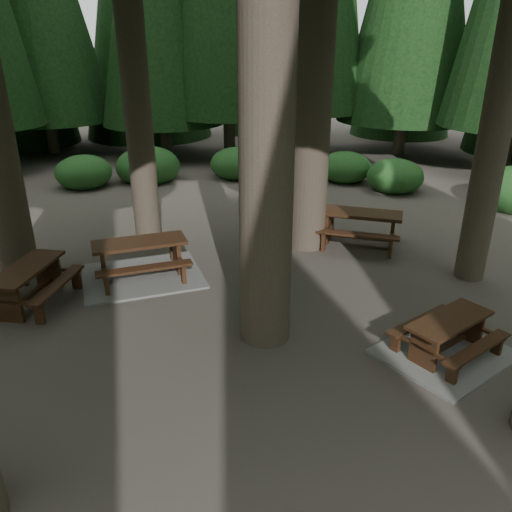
{
  "coord_description": "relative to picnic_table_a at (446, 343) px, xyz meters",
  "views": [
    {
      "loc": [
        -0.27,
        -7.09,
        4.64
      ],
      "look_at": [
        0.76,
        1.11,
        1.1
      ],
      "focal_mm": 35.0,
      "sensor_mm": 36.0,
      "label": 1
    }
  ],
  "objects": [
    {
      "name": "ground",
      "position": [
        -3.6,
        0.74,
        -0.21
      ],
      "size": [
        80.0,
        80.0,
        0.0
      ],
      "primitive_type": "plane",
      "color": "#4A423C",
      "rests_on": "ground"
    },
    {
      "name": "picnic_table_a",
      "position": [
        0.0,
        0.0,
        0.0
      ],
      "size": [
        2.52,
        2.39,
        0.67
      ],
      "rotation": [
        0.0,
        0.0,
        0.52
      ],
      "color": "gray",
      "rests_on": "ground"
    },
    {
      "name": "picnic_table_b",
      "position": [
        -7.12,
        2.64,
        0.29
      ],
      "size": [
        1.83,
        2.07,
        0.76
      ],
      "rotation": [
        0.0,
        0.0,
        1.31
      ],
      "color": "black",
      "rests_on": "ground"
    },
    {
      "name": "picnic_table_c",
      "position": [
        -5.09,
        3.56,
        0.08
      ],
      "size": [
        2.83,
        2.5,
        0.83
      ],
      "rotation": [
        0.0,
        0.0,
        0.21
      ],
      "color": "gray",
      "rests_on": "ground"
    },
    {
      "name": "picnic_table_d",
      "position": [
        0.12,
        4.83,
        0.35
      ],
      "size": [
        2.43,
        2.23,
        0.85
      ],
      "rotation": [
        0.0,
        0.0,
        -0.42
      ],
      "color": "black",
      "rests_on": "ground"
    },
    {
      "name": "shrub_ring",
      "position": [
        -2.9,
        1.49,
        0.19
      ],
      "size": [
        23.86,
        24.64,
        1.49
      ],
      "color": "#216227",
      "rests_on": "ground"
    }
  ]
}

